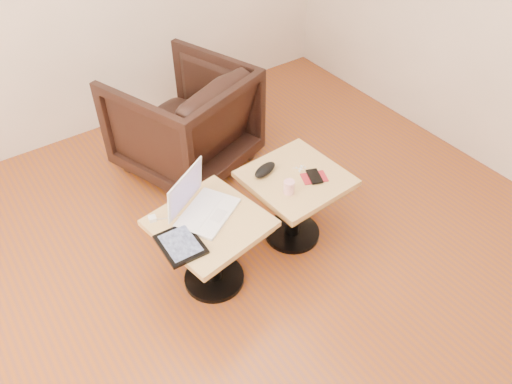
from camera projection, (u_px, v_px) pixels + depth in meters
room_shell at (242, 110)px, 1.88m from camera, size 4.52×4.52×2.71m
side_table_left at (211, 237)px, 2.73m from camera, size 0.62×0.62×0.49m
side_table_right at (295, 192)px, 3.01m from camera, size 0.57×0.57×0.49m
laptop at (201, 205)px, 2.67m from camera, size 0.42×0.39×0.24m
tablet at (181, 244)px, 2.51m from camera, size 0.21×0.26×0.02m
charging_adapter at (152, 219)px, 2.64m from camera, size 0.05×0.05×0.02m
glasses_case at (265, 170)px, 2.93m from camera, size 0.18×0.12×0.05m
striped_cup at (289, 187)px, 2.79m from camera, size 0.08×0.08×0.08m
earbuds_tangle at (301, 168)px, 2.97m from camera, size 0.07×0.05×0.01m
phone_on_sleeve at (314, 177)px, 2.91m from camera, size 0.17×0.15×0.02m
armchair at (183, 121)px, 3.55m from camera, size 1.06×1.08×0.78m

